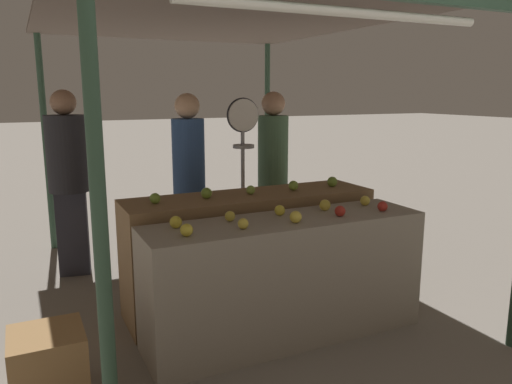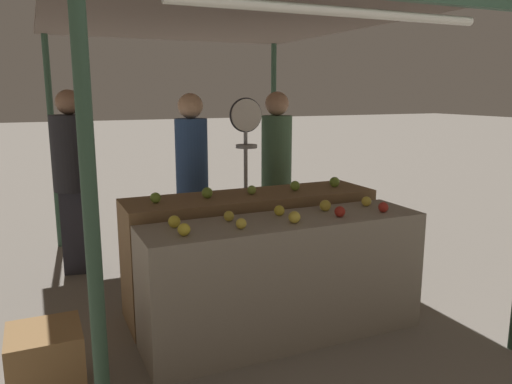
{
  "view_description": "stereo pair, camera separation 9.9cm",
  "coord_description": "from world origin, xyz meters",
  "px_view_note": "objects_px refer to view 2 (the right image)",
  "views": [
    {
      "loc": [
        -1.67,
        -2.98,
        1.77
      ],
      "look_at": [
        -0.09,
        0.3,
        1.04
      ],
      "focal_mm": 35.0,
      "sensor_mm": 36.0,
      "label": 1
    },
    {
      "loc": [
        -1.58,
        -3.03,
        1.77
      ],
      "look_at": [
        -0.09,
        0.3,
        1.04
      ],
      "focal_mm": 35.0,
      "sensor_mm": 36.0,
      "label": 2
    }
  ],
  "objects_px": {
    "person_vendor_at_scale": "(276,165)",
    "person_customer_right": "(192,171)",
    "person_customer_left": "(73,170)",
    "wooden_crate_side": "(46,362)",
    "produce_scale": "(246,146)"
  },
  "relations": [
    {
      "from": "person_vendor_at_scale",
      "to": "person_customer_right",
      "type": "height_order",
      "value": "person_vendor_at_scale"
    },
    {
      "from": "person_vendor_at_scale",
      "to": "person_customer_right",
      "type": "relative_size",
      "value": 1.01
    },
    {
      "from": "person_vendor_at_scale",
      "to": "person_customer_left",
      "type": "xyz_separation_m",
      "value": [
        -1.88,
        0.61,
        -0.02
      ]
    },
    {
      "from": "person_vendor_at_scale",
      "to": "person_customer_right",
      "type": "bearing_deg",
      "value": -6.32
    },
    {
      "from": "person_customer_right",
      "to": "wooden_crate_side",
      "type": "distance_m",
      "value": 2.23
    },
    {
      "from": "produce_scale",
      "to": "wooden_crate_side",
      "type": "relative_size",
      "value": 4.15
    },
    {
      "from": "person_customer_left",
      "to": "wooden_crate_side",
      "type": "height_order",
      "value": "person_customer_left"
    },
    {
      "from": "person_vendor_at_scale",
      "to": "wooden_crate_side",
      "type": "height_order",
      "value": "person_vendor_at_scale"
    },
    {
      "from": "person_vendor_at_scale",
      "to": "wooden_crate_side",
      "type": "xyz_separation_m",
      "value": [
        -2.25,
        -1.49,
        -0.85
      ]
    },
    {
      "from": "wooden_crate_side",
      "to": "person_customer_right",
      "type": "bearing_deg",
      "value": 48.04
    },
    {
      "from": "produce_scale",
      "to": "person_customer_right",
      "type": "xyz_separation_m",
      "value": [
        -0.47,
        0.21,
        -0.23
      ]
    },
    {
      "from": "person_customer_left",
      "to": "wooden_crate_side",
      "type": "bearing_deg",
      "value": 90.45
    },
    {
      "from": "person_customer_left",
      "to": "produce_scale",
      "type": "bearing_deg",
      "value": 162.35
    },
    {
      "from": "person_vendor_at_scale",
      "to": "person_customer_right",
      "type": "xyz_separation_m",
      "value": [
        -0.87,
        0.04,
        -0.01
      ]
    },
    {
      "from": "person_vendor_at_scale",
      "to": "wooden_crate_side",
      "type": "relative_size",
      "value": 4.28
    }
  ]
}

